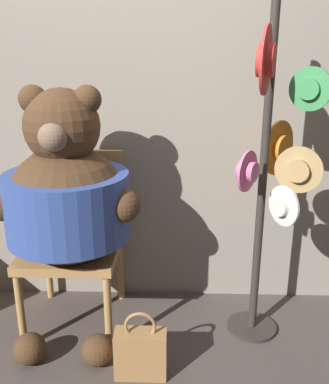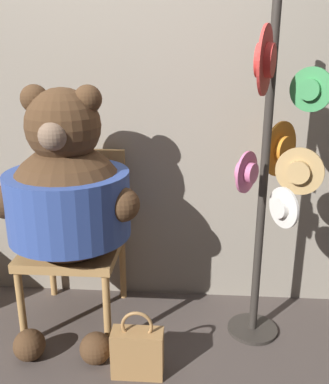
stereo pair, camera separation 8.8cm
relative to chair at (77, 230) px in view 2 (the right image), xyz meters
The scene contains 6 objects.
ground_plane 0.71m from the chair, 67.83° to the right, with size 14.00×14.00×0.00m, color #4C423D.
wall_back 0.67m from the chair, 57.45° to the left, with size 8.00×0.10×2.22m.
chair is the anchor object (origin of this frame).
teddy_bear 0.33m from the chair, 84.74° to the right, with size 0.77×0.69×1.37m.
hat_display_rack 1.15m from the chair, 10.17° to the right, with size 0.43×0.53×1.76m.
handbag_on_ground 0.78m from the chair, 51.75° to the right, with size 0.25×0.11×0.35m.
Camera 2 is at (0.49, -1.81, 1.52)m, focal length 40.00 mm.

